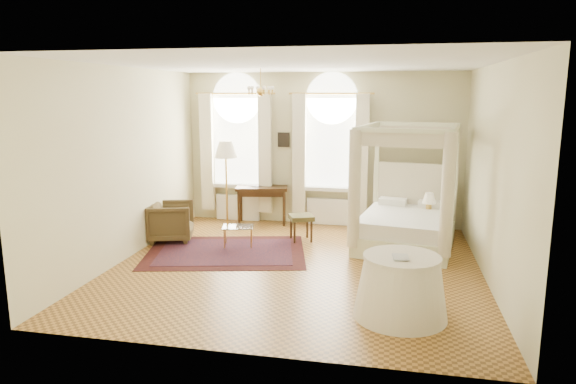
# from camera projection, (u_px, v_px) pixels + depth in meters

# --- Properties ---
(ground) EXTENTS (6.00, 6.00, 0.00)m
(ground) POSITION_uv_depth(u_px,v_px,m) (296.00, 267.00, 8.59)
(ground) COLOR #AC7632
(ground) RESTS_ON ground
(room_walls) EXTENTS (6.00, 6.00, 6.00)m
(room_walls) POSITION_uv_depth(u_px,v_px,m) (297.00, 149.00, 8.21)
(room_walls) COLOR beige
(room_walls) RESTS_ON ground
(window_left) EXTENTS (1.62, 0.27, 3.29)m
(window_left) POSITION_uv_depth(u_px,v_px,m) (237.00, 156.00, 11.44)
(window_left) COLOR white
(window_left) RESTS_ON room_walls
(window_right) EXTENTS (1.62, 0.27, 3.29)m
(window_right) POSITION_uv_depth(u_px,v_px,m) (330.00, 158.00, 11.03)
(window_right) COLOR white
(window_right) RESTS_ON room_walls
(chandelier) EXTENTS (0.51, 0.45, 0.50)m
(chandelier) POSITION_uv_depth(u_px,v_px,m) (261.00, 90.00, 9.37)
(chandelier) COLOR #B98F3D
(chandelier) RESTS_ON room_walls
(wall_pictures) EXTENTS (2.54, 0.03, 0.39)m
(wall_pictures) POSITION_uv_depth(u_px,v_px,m) (326.00, 139.00, 11.07)
(wall_pictures) COLOR black
(wall_pictures) RESTS_ON room_walls
(canopy_bed) EXTENTS (2.04, 2.36, 2.29)m
(canopy_bed) POSITION_uv_depth(u_px,v_px,m) (406.00, 220.00, 9.59)
(canopy_bed) COLOR beige
(canopy_bed) RESTS_ON ground
(nightstand) EXTENTS (0.51, 0.49, 0.56)m
(nightstand) POSITION_uv_depth(u_px,v_px,m) (429.00, 225.00, 10.17)
(nightstand) COLOR #341F0E
(nightstand) RESTS_ON ground
(nightstand_lamp) EXTENTS (0.26, 0.26, 0.38)m
(nightstand_lamp) POSITION_uv_depth(u_px,v_px,m) (429.00, 199.00, 10.01)
(nightstand_lamp) COLOR #B98F3D
(nightstand_lamp) RESTS_ON nightstand
(writing_desk) EXTENTS (1.21, 0.78, 0.84)m
(writing_desk) POSITION_uv_depth(u_px,v_px,m) (262.00, 192.00, 11.30)
(writing_desk) COLOR #341F0E
(writing_desk) RESTS_ON ground
(laptop) EXTENTS (0.37, 0.31, 0.02)m
(laptop) POSITION_uv_depth(u_px,v_px,m) (257.00, 186.00, 11.28)
(laptop) COLOR black
(laptop) RESTS_ON writing_desk
(stool) EXTENTS (0.58, 0.58, 0.51)m
(stool) POSITION_uv_depth(u_px,v_px,m) (301.00, 219.00, 10.04)
(stool) COLOR #3F3B1B
(stool) RESTS_ON ground
(armchair) EXTENTS (1.04, 1.02, 0.76)m
(armchair) POSITION_uv_depth(u_px,v_px,m) (171.00, 221.00, 10.06)
(armchair) COLOR #46371E
(armchair) RESTS_ON ground
(coffee_table) EXTENTS (0.65, 0.53, 0.39)m
(coffee_table) POSITION_uv_depth(u_px,v_px,m) (238.00, 228.00, 9.66)
(coffee_table) COLOR white
(coffee_table) RESTS_ON ground
(floor_lamp) EXTENTS (0.48, 0.48, 1.87)m
(floor_lamp) POSITION_uv_depth(u_px,v_px,m) (226.00, 154.00, 10.83)
(floor_lamp) COLOR #B98F3D
(floor_lamp) RESTS_ON ground
(oriental_rug) EXTENTS (3.23, 2.62, 0.01)m
(oriental_rug) POSITION_uv_depth(u_px,v_px,m) (226.00, 252.00, 9.37)
(oriental_rug) COLOR #3F120F
(oriental_rug) RESTS_ON ground
(side_table) EXTENTS (1.21, 1.21, 0.82)m
(side_table) POSITION_uv_depth(u_px,v_px,m) (401.00, 287.00, 6.60)
(side_table) COLOR white
(side_table) RESTS_ON ground
(book) EXTENTS (0.22, 0.28, 0.02)m
(book) POSITION_uv_depth(u_px,v_px,m) (393.00, 257.00, 6.42)
(book) COLOR black
(book) RESTS_ON side_table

